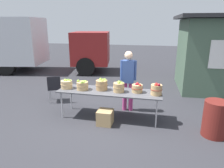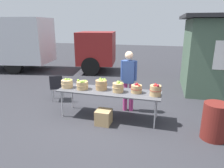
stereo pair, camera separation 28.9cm
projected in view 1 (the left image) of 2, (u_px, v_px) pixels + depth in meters
ground_plane at (110, 117)px, 5.49m from camera, size 40.00×40.00×0.00m
market_table at (109, 92)px, 5.29m from camera, size 2.70×0.76×0.75m
apple_basket_green_0 at (67, 84)px, 5.47m from camera, size 0.33×0.33×0.26m
apple_basket_green_1 at (82, 85)px, 5.35m from camera, size 0.32×0.32×0.27m
apple_basket_green_2 at (102, 85)px, 5.33m from camera, size 0.32×0.32×0.30m
apple_basket_green_3 at (119, 87)px, 5.17m from camera, size 0.30×0.30×0.30m
apple_basket_red_0 at (137, 88)px, 5.14m from camera, size 0.29×0.29×0.25m
apple_basket_red_1 at (156, 89)px, 4.94m from camera, size 0.29×0.29×0.31m
vendor_adult at (128, 76)px, 5.67m from camera, size 0.45×0.26×1.72m
box_truck at (22, 43)px, 10.52m from camera, size 7.97×3.56×2.75m
food_kiosk at (223, 53)px, 7.47m from camera, size 3.61×3.03×2.74m
folding_chair at (54, 87)px, 6.46m from camera, size 0.53×0.53×0.86m
trash_barrel at (215, 119)px, 4.47m from camera, size 0.53×0.53×0.82m
produce_crate at (105, 117)px, 5.06m from camera, size 0.37×0.37×0.37m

